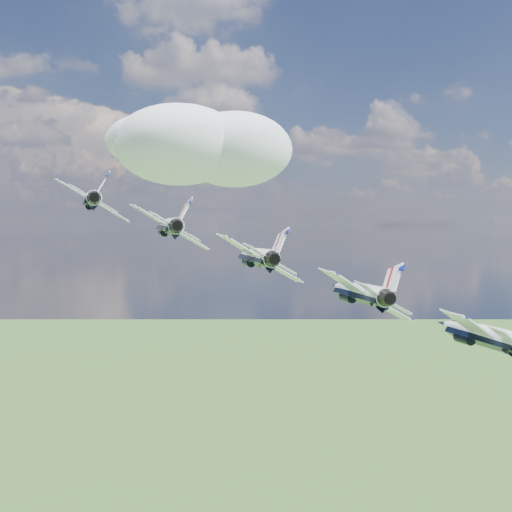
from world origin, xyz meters
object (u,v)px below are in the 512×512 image
object	(u,v)px
jet_0	(93,200)
jet_3	(358,291)
jet_1	(169,226)
jet_2	(256,256)
jet_4	(478,333)

from	to	relation	value
jet_0	jet_3	distance (m)	40.01
jet_3	jet_0	bearing A→B (deg)	136.38
jet_1	jet_3	bearing A→B (deg)	-43.62
jet_2	jet_3	world-z (taller)	jet_2
jet_3	jet_4	world-z (taller)	jet_3
jet_0	jet_4	distance (m)	53.35
jet_1	jet_2	size ratio (longest dim) A/B	1.00
jet_0	jet_4	size ratio (longest dim) A/B	1.00
jet_2	jet_1	bearing A→B (deg)	136.38
jet_0	jet_4	xyz separation A→B (m)	(38.28, -34.23, -14.47)
jet_2	jet_4	xyz separation A→B (m)	(19.14, -17.11, -7.24)
jet_1	jet_4	size ratio (longest dim) A/B	1.00
jet_4	jet_2	bearing A→B (deg)	136.38
jet_0	jet_2	bearing A→B (deg)	-43.62
jet_3	jet_4	bearing A→B (deg)	-43.62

